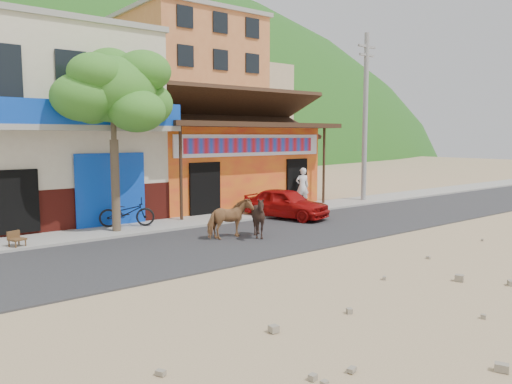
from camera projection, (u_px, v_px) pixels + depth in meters
ground at (343, 245)px, 14.83m from camera, size 120.00×120.00×0.00m
road at (287, 232)px, 16.77m from camera, size 60.00×5.00×0.04m
sidewalk at (227, 218)px, 19.49m from camera, size 60.00×2.00×0.12m
dance_club at (213, 166)px, 23.64m from camera, size 8.00×6.00×3.60m
cafe_building at (46, 129)px, 18.81m from camera, size 7.00×6.00×7.00m
apartment_front at (187, 100)px, 38.39m from camera, size 9.00×9.00×12.00m
apartment_rear at (236, 118)px, 48.74m from camera, size 8.00×8.00×10.00m
tree at (114, 140)px, 16.14m from camera, size 3.00×3.00×6.00m
utility_pole at (365, 118)px, 24.11m from camera, size 0.24×0.24×8.00m
cow_tan at (230, 219)px, 15.59m from camera, size 1.47×0.68×1.24m
cow_dark at (259, 217)px, 15.63m from camera, size 1.45×1.36×1.32m
red_car at (286, 203)px, 19.47m from camera, size 2.30×3.71×1.18m
scooter at (127, 212)px, 17.20m from camera, size 1.97×1.40×0.98m
pedestrian at (302, 186)px, 22.63m from camera, size 0.72×0.61×1.69m
cafe_chair_right at (17, 232)px, 14.09m from camera, size 0.50×0.50×0.82m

